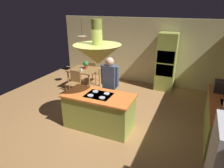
{
  "coord_description": "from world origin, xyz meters",
  "views": [
    {
      "loc": [
        2.11,
        -4.19,
        3.0
      ],
      "look_at": [
        0.1,
        0.4,
        1.0
      ],
      "focal_mm": 32.07,
      "sensor_mm": 36.0,
      "label": 1
    }
  ],
  "objects_px": {
    "kitchen_island": "(99,111)",
    "oven_tower": "(166,62)",
    "chair_facing_island": "(74,82)",
    "cup_on_table": "(81,70)",
    "dining_table": "(84,72)",
    "potted_plant_on_table": "(86,64)",
    "microwave_on_counter": "(224,87)",
    "chair_by_back_wall": "(93,71)",
    "person_at_island": "(110,83)"
  },
  "relations": [
    {
      "from": "kitchen_island",
      "to": "oven_tower",
      "type": "relative_size",
      "value": 0.84
    },
    {
      "from": "kitchen_island",
      "to": "chair_facing_island",
      "type": "height_order",
      "value": "kitchen_island"
    },
    {
      "from": "chair_facing_island",
      "to": "oven_tower",
      "type": "bearing_deg",
      "value": 33.06
    },
    {
      "from": "kitchen_island",
      "to": "cup_on_table",
      "type": "relative_size",
      "value": 19.65
    },
    {
      "from": "dining_table",
      "to": "kitchen_island",
      "type": "bearing_deg",
      "value": -51.01
    },
    {
      "from": "potted_plant_on_table",
      "to": "cup_on_table",
      "type": "height_order",
      "value": "potted_plant_on_table"
    },
    {
      "from": "chair_facing_island",
      "to": "microwave_on_counter",
      "type": "height_order",
      "value": "microwave_on_counter"
    },
    {
      "from": "dining_table",
      "to": "chair_by_back_wall",
      "type": "distance_m",
      "value": 0.7
    },
    {
      "from": "chair_by_back_wall",
      "to": "cup_on_table",
      "type": "bearing_deg",
      "value": 92.1
    },
    {
      "from": "dining_table",
      "to": "cup_on_table",
      "type": "distance_m",
      "value": 0.28
    },
    {
      "from": "kitchen_island",
      "to": "cup_on_table",
      "type": "bearing_deg",
      "value": 131.7
    },
    {
      "from": "potted_plant_on_table",
      "to": "oven_tower",
      "type": "bearing_deg",
      "value": 21.14
    },
    {
      "from": "person_at_island",
      "to": "chair_by_back_wall",
      "type": "relative_size",
      "value": 1.95
    },
    {
      "from": "person_at_island",
      "to": "potted_plant_on_table",
      "type": "height_order",
      "value": "person_at_island"
    },
    {
      "from": "potted_plant_on_table",
      "to": "dining_table",
      "type": "bearing_deg",
      "value": -121.94
    },
    {
      "from": "oven_tower",
      "to": "cup_on_table",
      "type": "relative_size",
      "value": 23.3
    },
    {
      "from": "dining_table",
      "to": "cup_on_table",
      "type": "bearing_deg",
      "value": -81.74
    },
    {
      "from": "chair_by_back_wall",
      "to": "oven_tower",
      "type": "bearing_deg",
      "value": -170.6
    },
    {
      "from": "dining_table",
      "to": "chair_facing_island",
      "type": "height_order",
      "value": "chair_facing_island"
    },
    {
      "from": "chair_by_back_wall",
      "to": "cup_on_table",
      "type": "relative_size",
      "value": 9.67
    },
    {
      "from": "kitchen_island",
      "to": "cup_on_table",
      "type": "height_order",
      "value": "kitchen_island"
    },
    {
      "from": "chair_facing_island",
      "to": "cup_on_table",
      "type": "height_order",
      "value": "chair_facing_island"
    },
    {
      "from": "cup_on_table",
      "to": "dining_table",
      "type": "bearing_deg",
      "value": 98.26
    },
    {
      "from": "oven_tower",
      "to": "cup_on_table",
      "type": "bearing_deg",
      "value": -153.62
    },
    {
      "from": "kitchen_island",
      "to": "cup_on_table",
      "type": "xyz_separation_m",
      "value": [
        -1.67,
        1.87,
        0.35
      ]
    },
    {
      "from": "person_at_island",
      "to": "microwave_on_counter",
      "type": "relative_size",
      "value": 3.69
    },
    {
      "from": "kitchen_island",
      "to": "potted_plant_on_table",
      "type": "height_order",
      "value": "potted_plant_on_table"
    },
    {
      "from": "dining_table",
      "to": "chair_facing_island",
      "type": "relative_size",
      "value": 1.16
    },
    {
      "from": "kitchen_island",
      "to": "potted_plant_on_table",
      "type": "relative_size",
      "value": 5.9
    },
    {
      "from": "kitchen_island",
      "to": "potted_plant_on_table",
      "type": "xyz_separation_m",
      "value": [
        -1.65,
        2.18,
        0.47
      ]
    },
    {
      "from": "microwave_on_counter",
      "to": "chair_facing_island",
      "type": "bearing_deg",
      "value": -179.66
    },
    {
      "from": "dining_table",
      "to": "potted_plant_on_table",
      "type": "bearing_deg",
      "value": 58.06
    },
    {
      "from": "person_at_island",
      "to": "cup_on_table",
      "type": "relative_size",
      "value": 18.87
    },
    {
      "from": "dining_table",
      "to": "microwave_on_counter",
      "type": "bearing_deg",
      "value": -8.19
    },
    {
      "from": "kitchen_island",
      "to": "chair_facing_island",
      "type": "xyz_separation_m",
      "value": [
        -1.7,
        1.42,
        0.04
      ]
    },
    {
      "from": "person_at_island",
      "to": "microwave_on_counter",
      "type": "bearing_deg",
      "value": 14.54
    },
    {
      "from": "dining_table",
      "to": "potted_plant_on_table",
      "type": "relative_size",
      "value": 3.35
    },
    {
      "from": "oven_tower",
      "to": "chair_by_back_wall",
      "type": "bearing_deg",
      "value": -170.6
    },
    {
      "from": "person_at_island",
      "to": "cup_on_table",
      "type": "height_order",
      "value": "person_at_island"
    },
    {
      "from": "chair_by_back_wall",
      "to": "microwave_on_counter",
      "type": "height_order",
      "value": "microwave_on_counter"
    },
    {
      "from": "chair_by_back_wall",
      "to": "potted_plant_on_table",
      "type": "relative_size",
      "value": 2.9
    },
    {
      "from": "chair_by_back_wall",
      "to": "microwave_on_counter",
      "type": "bearing_deg",
      "value": 163.64
    },
    {
      "from": "dining_table",
      "to": "chair_facing_island",
      "type": "bearing_deg",
      "value": -90.0
    },
    {
      "from": "cup_on_table",
      "to": "potted_plant_on_table",
      "type": "bearing_deg",
      "value": 86.98
    },
    {
      "from": "kitchen_island",
      "to": "potted_plant_on_table",
      "type": "bearing_deg",
      "value": 127.13
    },
    {
      "from": "dining_table",
      "to": "person_at_island",
      "type": "relative_size",
      "value": 0.59
    },
    {
      "from": "kitchen_island",
      "to": "person_at_island",
      "type": "distance_m",
      "value": 0.88
    },
    {
      "from": "oven_tower",
      "to": "person_at_island",
      "type": "distance_m",
      "value": 2.77
    },
    {
      "from": "cup_on_table",
      "to": "microwave_on_counter",
      "type": "distance_m",
      "value": 4.53
    },
    {
      "from": "oven_tower",
      "to": "chair_facing_island",
      "type": "distance_m",
      "value": 3.39
    }
  ]
}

